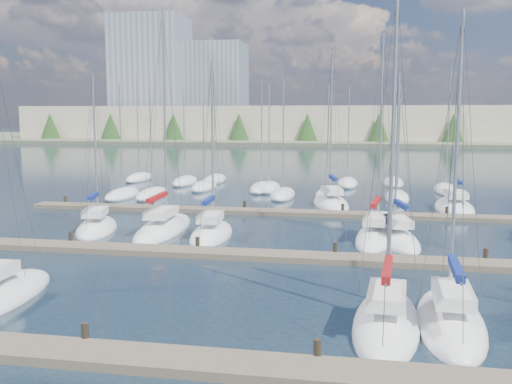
% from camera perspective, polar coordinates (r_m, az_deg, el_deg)
% --- Properties ---
extents(ground, '(400.00, 400.00, 0.00)m').
position_cam_1_polar(ground, '(75.17, 6.23, 1.71)').
color(ground, '#1D2C3A').
rests_on(ground, ground).
extents(dock_near, '(44.00, 1.93, 1.10)m').
position_cam_1_polar(dock_near, '(19.06, -6.68, -16.55)').
color(dock_near, '#6B5E4C').
rests_on(dock_near, ground).
extents(dock_mid, '(44.00, 1.93, 1.10)m').
position_cam_1_polar(dock_mid, '(31.99, 0.64, -6.35)').
color(dock_mid, '#6B5E4C').
rests_on(dock_mid, ground).
extents(dock_far, '(44.00, 1.93, 1.10)m').
position_cam_1_polar(dock_far, '(45.56, 3.58, -2.08)').
color(dock_far, '#6B5E4C').
rests_on(dock_far, ground).
extents(sailboat_e, '(2.91, 7.92, 12.53)m').
position_cam_1_polar(sailboat_e, '(23.41, 18.86, -12.10)').
color(sailboat_e, white).
rests_on(sailboat_e, ground).
extents(sailboat_h, '(4.10, 7.03, 11.42)m').
position_cam_1_polar(sailboat_h, '(40.79, -15.65, -3.49)').
color(sailboat_h, white).
rests_on(sailboat_h, ground).
extents(sailboat_q, '(3.20, 8.72, 12.51)m').
position_cam_1_polar(sailboat_q, '(50.71, 19.22, -1.46)').
color(sailboat_q, white).
rests_on(sailboat_q, ground).
extents(sailboat_p, '(4.49, 8.99, 14.47)m').
position_cam_1_polar(sailboat_p, '(50.67, 7.49, -1.08)').
color(sailboat_p, white).
rests_on(sailboat_p, ground).
extents(sailboat_l, '(3.65, 7.51, 11.18)m').
position_cam_1_polar(sailboat_l, '(37.02, 13.86, -4.58)').
color(sailboat_l, white).
rests_on(sailboat_l, ground).
extents(sailboat_k, '(3.62, 9.29, 13.70)m').
position_cam_1_polar(sailboat_k, '(37.78, 11.95, -4.25)').
color(sailboat_k, white).
rests_on(sailboat_k, ground).
extents(sailboat_d, '(3.12, 8.15, 13.13)m').
position_cam_1_polar(sailboat_d, '(22.64, 12.90, -12.57)').
color(sailboat_d, white).
rests_on(sailboat_d, ground).
extents(sailboat_j, '(2.80, 7.16, 12.09)m').
position_cam_1_polar(sailboat_j, '(37.53, -4.47, -4.19)').
color(sailboat_j, white).
rests_on(sailboat_j, ground).
extents(sailboat_i, '(3.10, 9.83, 15.65)m').
position_cam_1_polar(sailboat_i, '(39.75, -9.23, -3.58)').
color(sailboat_i, white).
rests_on(sailboat_i, ground).
extents(distant_boats, '(36.93, 20.75, 13.30)m').
position_cam_1_polar(distant_boats, '(59.60, 0.97, 0.43)').
color(distant_boats, '#9EA0A5').
rests_on(distant_boats, ground).
extents(shoreline, '(400.00, 60.00, 38.00)m').
position_cam_1_polar(shoreline, '(165.37, 3.85, 7.67)').
color(shoreline, '#666B51').
rests_on(shoreline, ground).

